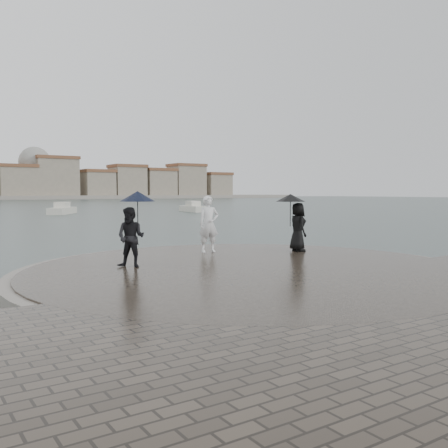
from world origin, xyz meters
TOP-DOWN VIEW (x-y plane):
  - ground at (0.00, 0.00)m, footprint 400.00×400.00m
  - kerb_ring at (0.00, 3.50)m, footprint 12.50×12.50m
  - quay_tip at (0.00, 3.50)m, footprint 11.90×11.90m
  - statue at (0.78, 6.90)m, footprint 0.77×0.58m
  - visitor_left at (-2.64, 5.26)m, footprint 1.22×1.07m
  - visitor_right at (3.41, 5.55)m, footprint 1.13×1.07m
  - boats at (2.15, 44.87)m, footprint 37.97×24.96m

SIDE VIEW (x-z plane):
  - ground at x=0.00m, z-range 0.00..0.00m
  - kerb_ring at x=0.00m, z-range 0.00..0.32m
  - quay_tip at x=0.00m, z-range 0.00..0.36m
  - boats at x=2.15m, z-range -0.37..1.13m
  - statue at x=0.78m, z-range 0.36..2.25m
  - visitor_left at x=-2.64m, z-range 0.42..2.46m
  - visitor_right at x=3.41m, z-range 0.49..2.44m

